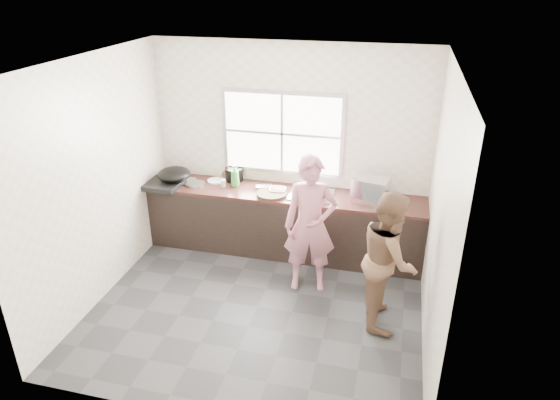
% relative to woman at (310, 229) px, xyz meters
% --- Properties ---
extents(floor, '(3.60, 3.20, 0.01)m').
position_rel_woman_xyz_m(floor, '(-0.48, -0.55, -0.77)').
color(floor, '#2B2B2E').
rests_on(floor, ground).
extents(ceiling, '(3.60, 3.20, 0.01)m').
position_rel_woman_xyz_m(ceiling, '(-0.48, -0.55, 1.94)').
color(ceiling, silver).
rests_on(ceiling, wall_back).
extents(wall_back, '(3.60, 0.01, 2.70)m').
position_rel_woman_xyz_m(wall_back, '(-0.48, 1.05, 0.58)').
color(wall_back, beige).
rests_on(wall_back, ground).
extents(wall_left, '(0.01, 3.20, 2.70)m').
position_rel_woman_xyz_m(wall_left, '(-2.29, -0.55, 0.58)').
color(wall_left, beige).
rests_on(wall_left, ground).
extents(wall_right, '(0.01, 3.20, 2.70)m').
position_rel_woman_xyz_m(wall_right, '(1.32, -0.55, 0.58)').
color(wall_right, silver).
rests_on(wall_right, ground).
extents(wall_front, '(3.60, 0.01, 2.70)m').
position_rel_woman_xyz_m(wall_front, '(-0.48, -2.16, 0.58)').
color(wall_front, silver).
rests_on(wall_front, ground).
extents(cabinet, '(3.60, 0.62, 0.82)m').
position_rel_woman_xyz_m(cabinet, '(-0.48, 0.74, -0.36)').
color(cabinet, black).
rests_on(cabinet, floor).
extents(countertop, '(3.60, 0.64, 0.04)m').
position_rel_woman_xyz_m(countertop, '(-0.48, 0.74, 0.07)').
color(countertop, '#331915').
rests_on(countertop, cabinet).
extents(sink, '(0.55, 0.45, 0.02)m').
position_rel_woman_xyz_m(sink, '(-0.13, 0.74, 0.10)').
color(sink, silver).
rests_on(sink, countertop).
extents(faucet, '(0.02, 0.02, 0.30)m').
position_rel_woman_xyz_m(faucet, '(-0.13, 0.94, 0.24)').
color(faucet, silver).
rests_on(faucet, countertop).
extents(window_frame, '(1.60, 0.05, 1.10)m').
position_rel_woman_xyz_m(window_frame, '(-0.58, 1.04, 0.78)').
color(window_frame, '#9EA0A5').
rests_on(window_frame, wall_back).
extents(window_glazing, '(1.50, 0.01, 1.00)m').
position_rel_woman_xyz_m(window_glazing, '(-0.58, 1.01, 0.78)').
color(window_glazing, white).
rests_on(window_glazing, window_frame).
extents(woman, '(0.62, 0.46, 1.54)m').
position_rel_woman_xyz_m(woman, '(0.00, 0.00, 0.00)').
color(woman, '#BA6F7F').
rests_on(woman, floor).
extents(person_side, '(0.65, 0.79, 1.50)m').
position_rel_woman_xyz_m(person_side, '(0.90, -0.41, -0.02)').
color(person_side, brown).
rests_on(person_side, floor).
extents(cutting_board, '(0.46, 0.46, 0.04)m').
position_rel_woman_xyz_m(cutting_board, '(-0.61, 0.61, 0.11)').
color(cutting_board, black).
rests_on(cutting_board, countertop).
extents(cleaver, '(0.23, 0.17, 0.01)m').
position_rel_woman_xyz_m(cleaver, '(-0.76, 0.78, 0.13)').
color(cleaver, silver).
rests_on(cleaver, cutting_board).
extents(bowl_mince, '(0.23, 0.23, 0.05)m').
position_rel_woman_xyz_m(bowl_mince, '(-0.56, 0.71, 0.12)').
color(bowl_mince, silver).
rests_on(bowl_mince, countertop).
extents(bowl_crabs, '(0.21, 0.21, 0.07)m').
position_rel_woman_xyz_m(bowl_crabs, '(0.00, 0.65, 0.12)').
color(bowl_crabs, white).
rests_on(bowl_crabs, countertop).
extents(bowl_held, '(0.23, 0.23, 0.06)m').
position_rel_woman_xyz_m(bowl_held, '(-0.09, 0.60, 0.12)').
color(bowl_held, white).
rests_on(bowl_held, countertop).
extents(black_pot, '(0.29, 0.29, 0.18)m').
position_rel_woman_xyz_m(black_pot, '(-1.24, 0.97, 0.18)').
color(black_pot, black).
rests_on(black_pot, countertop).
extents(plate_food, '(0.24, 0.24, 0.02)m').
position_rel_woman_xyz_m(plate_food, '(-1.46, 0.87, 0.10)').
color(plate_food, white).
rests_on(plate_food, countertop).
extents(bottle_green, '(0.14, 0.14, 0.30)m').
position_rel_woman_xyz_m(bottle_green, '(-1.16, 0.78, 0.24)').
color(bottle_green, green).
rests_on(bottle_green, countertop).
extents(bottle_brown_tall, '(0.13, 0.13, 0.21)m').
position_rel_woman_xyz_m(bottle_brown_tall, '(-1.21, 0.97, 0.20)').
color(bottle_brown_tall, '#472111').
rests_on(bottle_brown_tall, countertop).
extents(bottle_brown_short, '(0.18, 0.18, 0.18)m').
position_rel_woman_xyz_m(bottle_brown_short, '(-1.33, 0.97, 0.18)').
color(bottle_brown_short, '#422010').
rests_on(bottle_brown_short, countertop).
extents(glass_jar, '(0.09, 0.09, 0.10)m').
position_rel_woman_xyz_m(glass_jar, '(-1.30, 0.73, 0.14)').
color(glass_jar, silver).
rests_on(glass_jar, countertop).
extents(burner, '(0.47, 0.47, 0.07)m').
position_rel_woman_xyz_m(burner, '(-2.06, 0.53, 0.12)').
color(burner, black).
rests_on(burner, countertop).
extents(wok, '(0.48, 0.48, 0.17)m').
position_rel_woman_xyz_m(wok, '(-1.96, 0.65, 0.23)').
color(wok, black).
rests_on(wok, burner).
extents(dish_rack, '(0.47, 0.38, 0.32)m').
position_rel_woman_xyz_m(dish_rack, '(0.61, 0.70, 0.25)').
color(dish_rack, silver).
rests_on(dish_rack, countertop).
extents(pot_lid_left, '(0.30, 0.30, 0.01)m').
position_rel_woman_xyz_m(pot_lid_left, '(-1.85, 0.79, 0.10)').
color(pot_lid_left, '#B8B9C0').
rests_on(pot_lid_left, countertop).
extents(pot_lid_right, '(0.29, 0.29, 0.01)m').
position_rel_woman_xyz_m(pot_lid_right, '(-1.70, 0.70, 0.10)').
color(pot_lid_right, '#A8ABAE').
rests_on(pot_lid_right, countertop).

